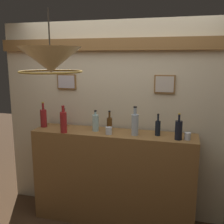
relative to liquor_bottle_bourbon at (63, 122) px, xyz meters
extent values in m
cube|color=beige|center=(0.55, 0.45, -0.05)|extent=(3.06, 0.08, 2.41)
cube|color=olive|center=(0.55, 0.39, 0.87)|extent=(3.06, 0.10, 0.14)
cube|color=olive|center=(-0.13, 0.40, 0.42)|extent=(0.25, 0.03, 0.19)
cube|color=beige|center=(-0.13, 0.38, 0.42)|extent=(0.22, 0.01, 0.16)
cube|color=olive|center=(1.10, 0.40, 0.42)|extent=(0.24, 0.03, 0.21)
cube|color=beige|center=(1.10, 0.38, 0.42)|extent=(0.21, 0.01, 0.18)
cube|color=olive|center=(0.55, 0.16, -0.69)|extent=(1.91, 0.41, 1.13)
cylinder|color=maroon|center=(0.00, 0.00, -0.01)|extent=(0.08, 0.08, 0.24)
cylinder|color=maroon|center=(0.00, 0.00, 0.14)|extent=(0.03, 0.03, 0.06)
cylinder|color=maroon|center=(0.00, 0.00, 0.18)|extent=(0.04, 0.04, 0.01)
cylinder|color=maroon|center=(-0.36, 0.18, -0.02)|extent=(0.08, 0.08, 0.22)
cylinder|color=maroon|center=(-0.36, 0.18, 0.13)|extent=(0.03, 0.03, 0.08)
cylinder|color=#B7932D|center=(-0.36, 0.18, 0.18)|extent=(0.03, 0.03, 0.01)
cylinder|color=#573514|center=(0.48, 0.23, -0.05)|extent=(0.06, 0.06, 0.15)
cylinder|color=#573514|center=(0.48, 0.23, 0.06)|extent=(0.02, 0.02, 0.07)
cylinder|color=black|center=(0.48, 0.23, 0.10)|extent=(0.03, 0.03, 0.01)
cylinder|color=black|center=(1.06, 0.17, -0.05)|extent=(0.06, 0.06, 0.16)
cylinder|color=black|center=(1.06, 0.17, 0.07)|extent=(0.02, 0.02, 0.07)
cylinder|color=black|center=(1.06, 0.17, 0.11)|extent=(0.02, 0.02, 0.01)
cylinder|color=maroon|center=(-0.12, 0.26, -0.06)|extent=(0.07, 0.07, 0.15)
cylinder|color=maroon|center=(-0.12, 0.26, 0.05)|extent=(0.03, 0.03, 0.07)
cylinder|color=black|center=(-0.12, 0.26, 0.10)|extent=(0.03, 0.03, 0.01)
cylinder|color=black|center=(1.28, 0.08, -0.03)|extent=(0.08, 0.08, 0.20)
cylinder|color=black|center=(1.28, 0.08, 0.11)|extent=(0.02, 0.02, 0.07)
cylinder|color=#B7932D|center=(1.28, 0.08, 0.15)|extent=(0.03, 0.03, 0.01)
cylinder|color=#A9BAC5|center=(0.81, 0.12, -0.01)|extent=(0.08, 0.08, 0.23)
cylinder|color=#A9BAC5|center=(0.81, 0.12, 0.14)|extent=(0.03, 0.03, 0.08)
cylinder|color=black|center=(0.81, 0.12, 0.19)|extent=(0.04, 0.04, 0.01)
cylinder|color=#A5CCCB|center=(0.33, 0.16, -0.03)|extent=(0.07, 0.07, 0.19)
cylinder|color=#A5CCCB|center=(0.33, 0.16, 0.09)|extent=(0.03, 0.03, 0.04)
cylinder|color=black|center=(0.33, 0.16, 0.11)|extent=(0.03, 0.03, 0.01)
cylinder|color=silver|center=(0.52, 0.07, -0.09)|extent=(0.07, 0.07, 0.08)
cylinder|color=silver|center=(1.38, 0.09, -0.09)|extent=(0.07, 0.07, 0.08)
cone|color=beige|center=(0.28, -0.76, 0.70)|extent=(0.50, 0.50, 0.20)
cylinder|color=black|center=(0.28, -0.76, 0.95)|extent=(0.01, 0.01, 0.29)
torus|color=#AD8433|center=(0.28, -0.76, 0.61)|extent=(0.51, 0.51, 0.02)
camera|label=1|loc=(1.32, -2.71, 0.72)|focal=42.67mm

